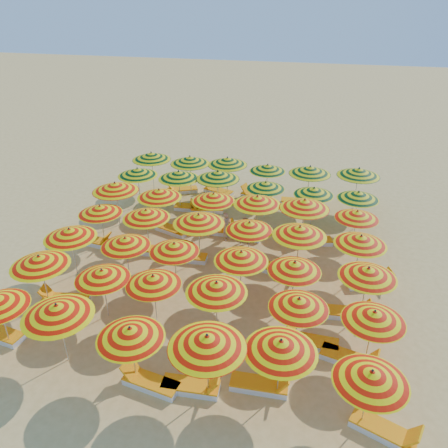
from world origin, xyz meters
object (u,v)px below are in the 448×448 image
at_px(umbrella_4, 281,346).
at_px(umbrella_32, 218,175).
at_px(umbrella_2, 130,333).
at_px(lounger_3, 261,385).
at_px(umbrella_15, 241,256).
at_px(umbrella_27, 257,200).
at_px(umbrella_14, 174,247).
at_px(umbrella_29, 357,215).
at_px(lounger_4, 385,431).
at_px(umbrella_1, 57,310).
at_px(lounger_13, 370,282).
at_px(umbrella_7, 102,274).
at_px(lounger_8, 346,313).
at_px(umbrella_18, 100,210).
at_px(umbrella_30, 137,172).
at_px(umbrella_28, 305,204).
at_px(umbrella_37, 190,160).
at_px(umbrella_26, 213,197).
at_px(beachgoer_b, 244,230).
at_px(umbrella_24, 115,187).
at_px(umbrella_40, 310,170).
at_px(umbrella_23, 361,240).
at_px(lounger_9, 94,241).
at_px(lounger_11, 186,257).
at_px(lounger_21, 218,191).
at_px(lounger_6, 311,342).
at_px(beachgoer_a, 227,226).
at_px(lounger_16, 244,234).
at_px(umbrella_34, 314,191).
at_px(umbrella_39, 268,168).
at_px(umbrella_10, 299,303).
at_px(umbrella_12, 70,233).
at_px(umbrella_17, 368,273).
at_px(lounger_14, 172,230).
at_px(umbrella_36, 151,156).
at_px(umbrella_31, 179,175).
at_px(umbrella_21, 249,226).
at_px(umbrella_13, 125,242).
at_px(lounger_2, 192,386).
at_px(umbrella_8, 153,280).
at_px(lounger_10, 160,250).
at_px(umbrella_11, 374,316).
at_px(umbrella_16, 295,266).
at_px(lounger_17, 312,241).
at_px(lounger_15, 224,231).
at_px(umbrella_20, 199,219).
at_px(lounger_7, 349,359).
at_px(umbrella_9, 216,287).
at_px(lounger_20, 182,190).
at_px(umbrella_35, 358,195).
at_px(umbrella_6, 39,261).
at_px(umbrella_25, 159,194).

distance_m(umbrella_4, umbrella_32, 12.07).
bearing_deg(umbrella_2, lounger_3, 8.20).
relative_size(umbrella_15, umbrella_27, 1.02).
height_order(umbrella_14, umbrella_29, umbrella_14).
bearing_deg(lounger_4, umbrella_1, -162.06).
xyz_separation_m(umbrella_1, lounger_13, (9.55, 6.35, -1.85)).
height_order(umbrella_7, lounger_3, umbrella_7).
relative_size(umbrella_4, lounger_8, 1.30).
bearing_deg(umbrella_18, lounger_8, -13.39).
bearing_deg(umbrella_7, umbrella_30, 105.70).
relative_size(umbrella_28, umbrella_37, 1.15).
height_order(umbrella_26, beachgoer_b, umbrella_26).
distance_m(umbrella_24, umbrella_40, 9.98).
bearing_deg(umbrella_23, lounger_9, 179.09).
distance_m(lounger_11, lounger_21, 7.14).
height_order(lounger_6, beachgoer_a, beachgoer_a).
bearing_deg(lounger_4, lounger_16, 141.35).
xyz_separation_m(umbrella_34, umbrella_39, (-2.62, 2.52, 0.03)).
distance_m(umbrella_10, umbrella_12, 9.39).
height_order(umbrella_17, lounger_14, umbrella_17).
bearing_deg(lounger_3, umbrella_10, 65.50).
distance_m(umbrella_28, umbrella_36, 9.99).
bearing_deg(umbrella_31, umbrella_21, -43.80).
xyz_separation_m(umbrella_13, lounger_2, (4.09, -4.71, -1.65)).
relative_size(umbrella_12, umbrella_40, 1.07).
distance_m(umbrella_7, umbrella_8, 1.83).
distance_m(umbrella_8, lounger_13, 8.61).
bearing_deg(umbrella_37, lounger_10, -85.10).
distance_m(umbrella_11, umbrella_34, 9.14).
relative_size(umbrella_16, lounger_11, 1.34).
bearing_deg(umbrella_30, lounger_17, -11.95).
bearing_deg(umbrella_18, umbrella_37, 71.18).
bearing_deg(lounger_15, umbrella_20, 79.98).
height_order(umbrella_28, umbrella_32, umbrella_32).
bearing_deg(lounger_7, umbrella_39, 124.13).
relative_size(umbrella_8, umbrella_31, 0.86).
relative_size(umbrella_20, lounger_9, 1.40).
relative_size(umbrella_7, lounger_17, 1.29).
height_order(umbrella_9, lounger_7, umbrella_9).
bearing_deg(lounger_20, umbrella_35, 141.72).
bearing_deg(umbrella_6, lounger_7, -1.89).
bearing_deg(umbrella_26, umbrella_17, -35.07).
distance_m(umbrella_16, lounger_16, 5.72).
bearing_deg(lounger_2, umbrella_31, 106.53).
xyz_separation_m(umbrella_8, lounger_2, (2.12, -2.61, -1.63)).
height_order(umbrella_13, umbrella_34, umbrella_34).
height_order(umbrella_18, umbrella_25, umbrella_25).
height_order(umbrella_18, beachgoer_b, umbrella_18).
distance_m(umbrella_9, umbrella_11, 4.91).
relative_size(umbrella_18, umbrella_29, 1.04).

